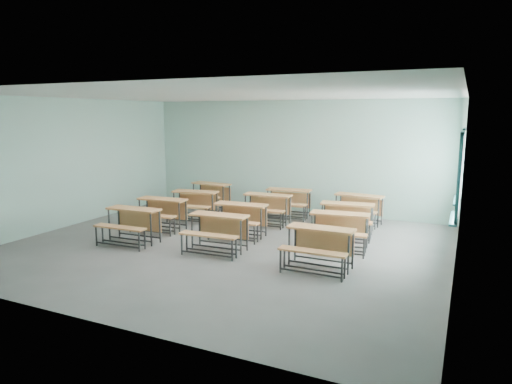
% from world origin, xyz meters
% --- Properties ---
extents(room, '(9.04, 8.04, 3.24)m').
position_xyz_m(room, '(0.08, 0.03, 1.60)').
color(room, slate).
rests_on(room, ground).
extents(desk_unit_r0c0, '(1.25, 0.87, 0.76)m').
position_xyz_m(desk_unit_r0c0, '(-2.01, -0.70, 0.51)').
color(desk_unit_r0c0, '#CC8249').
rests_on(desk_unit_r0c0, ground).
extents(desk_unit_r0c1, '(1.26, 0.88, 0.76)m').
position_xyz_m(desk_unit_r0c1, '(0.01, -0.45, 0.51)').
color(desk_unit_r0c1, '#CC8249').
rests_on(desk_unit_r0c1, ground).
extents(desk_unit_r0c2, '(1.22, 0.82, 0.76)m').
position_xyz_m(desk_unit_r0c2, '(2.24, -0.62, 0.51)').
color(desk_unit_r0c2, '#CC8249').
rests_on(desk_unit_r0c2, ground).
extents(desk_unit_r1c0, '(1.28, 0.90, 0.76)m').
position_xyz_m(desk_unit_r1c0, '(-2.15, 0.52, 0.51)').
color(desk_unit_r1c0, '#CC8249').
rests_on(desk_unit_r1c0, ground).
extents(desk_unit_r1c1, '(1.28, 0.91, 0.76)m').
position_xyz_m(desk_unit_r1c1, '(-0.10, 0.75, 0.51)').
color(desk_unit_r1c1, '#CC8249').
rests_on(desk_unit_r1c1, ground).
extents(desk_unit_r1c2, '(1.31, 0.96, 0.76)m').
position_xyz_m(desk_unit_r1c2, '(2.25, 0.74, 0.51)').
color(desk_unit_r1c2, '#CC8249').
rests_on(desk_unit_r1c2, ground).
extents(desk_unit_r2c0, '(1.32, 0.98, 0.76)m').
position_xyz_m(desk_unit_r2c0, '(-2.00, 1.80, 0.51)').
color(desk_unit_r2c0, '#CC8249').
rests_on(desk_unit_r2c0, ground).
extents(desk_unit_r2c1, '(1.26, 0.88, 0.76)m').
position_xyz_m(desk_unit_r2c1, '(-0.04, 2.17, 0.51)').
color(desk_unit_r2c1, '#CC8249').
rests_on(desk_unit_r2c1, ground).
extents(desk_unit_r2c2, '(1.31, 0.96, 0.76)m').
position_xyz_m(desk_unit_r2c2, '(2.13, 1.85, 0.51)').
color(desk_unit_r2c2, '#CC8249').
rests_on(desk_unit_r2c2, ground).
extents(desk_unit_r3c0, '(1.31, 0.97, 0.76)m').
position_xyz_m(desk_unit_r3c0, '(-2.36, 3.21, 0.51)').
color(desk_unit_r3c0, '#CC8249').
rests_on(desk_unit_r3c0, ground).
extents(desk_unit_r3c1, '(1.30, 0.94, 0.76)m').
position_xyz_m(desk_unit_r3c1, '(0.18, 3.15, 0.51)').
color(desk_unit_r3c1, '#CC8249').
rests_on(desk_unit_r3c1, ground).
extents(desk_unit_r3c2, '(1.31, 0.95, 0.76)m').
position_xyz_m(desk_unit_r3c2, '(2.10, 3.10, 0.51)').
color(desk_unit_r3c2, '#CC8249').
rests_on(desk_unit_r3c2, ground).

